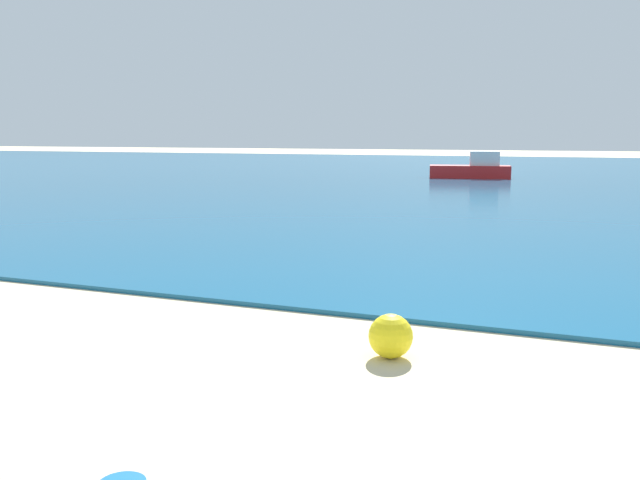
{
  "coord_description": "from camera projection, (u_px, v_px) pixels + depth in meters",
  "views": [
    {
      "loc": [
        2.03,
        4.04,
        2.09
      ],
      "look_at": [
        -0.51,
        10.32,
        1.04
      ],
      "focal_mm": 38.12,
      "sensor_mm": 36.0,
      "label": 1
    }
  ],
  "objects": [
    {
      "name": "water",
      "position": [
        552.0,
        175.0,
        35.14
      ],
      "size": [
        160.0,
        60.0,
        0.06
      ],
      "primitive_type": "cube",
      "color": "#14567F",
      "rests_on": "ground"
    },
    {
      "name": "boat_far",
      "position": [
        473.0,
        169.0,
        32.18
      ],
      "size": [
        3.89,
        1.91,
        1.27
      ],
      "rotation": [
        0.0,
        0.0,
        3.34
      ],
      "color": "red",
      "rests_on": "water"
    },
    {
      "name": "beach_ball",
      "position": [
        391.0,
        336.0,
        6.4
      ],
      "size": [
        0.42,
        0.42,
        0.42
      ],
      "primitive_type": "sphere",
      "color": "yellow",
      "rests_on": "ground"
    }
  ]
}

